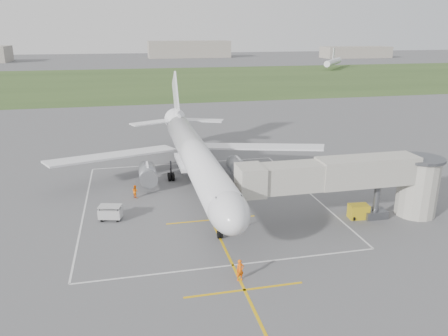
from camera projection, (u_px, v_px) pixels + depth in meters
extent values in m
plane|color=#505052|center=(197.00, 189.00, 57.75)|extent=(700.00, 700.00, 0.00)
cube|color=#334D21|center=(145.00, 81.00, 178.58)|extent=(700.00, 120.00, 0.02)
cube|color=gold|center=(203.00, 203.00, 53.10)|extent=(0.25, 60.00, 0.01)
cube|color=gold|center=(244.00, 290.00, 35.44)|extent=(10.00, 0.25, 0.01)
cube|color=gold|center=(211.00, 220.00, 48.45)|extent=(10.00, 0.25, 0.01)
cube|color=silver|center=(185.00, 163.00, 68.90)|extent=(28.00, 0.20, 0.01)
cube|color=silver|center=(233.00, 265.00, 39.16)|extent=(28.00, 0.20, 0.01)
cube|color=silver|center=(84.00, 210.00, 51.10)|extent=(0.20, 32.00, 0.01)
cube|color=silver|center=(308.00, 191.00, 56.96)|extent=(0.20, 32.00, 0.01)
cylinder|color=white|center=(196.00, 157.00, 56.39)|extent=(3.80, 36.00, 3.80)
ellipsoid|color=white|center=(228.00, 210.00, 39.65)|extent=(3.80, 7.22, 3.80)
cube|color=black|center=(230.00, 203.00, 38.50)|extent=(2.40, 1.60, 0.99)
cone|color=white|center=(177.00, 122.00, 75.32)|extent=(3.80, 6.00, 3.80)
cube|color=white|center=(260.00, 147.00, 64.42)|extent=(17.93, 11.24, 1.23)
cube|color=white|center=(114.00, 155.00, 60.02)|extent=(17.93, 11.24, 1.23)
cube|color=white|center=(193.00, 162.00, 59.64)|extent=(4.20, 8.00, 0.50)
cube|color=white|center=(176.00, 97.00, 74.66)|extent=(0.30, 7.89, 8.65)
cube|color=white|center=(178.00, 116.00, 73.53)|extent=(0.35, 5.00, 1.20)
cube|color=white|center=(201.00, 120.00, 75.86)|extent=(7.85, 5.03, 0.20)
cube|color=white|center=(153.00, 122.00, 74.10)|extent=(7.85, 5.03, 0.20)
cylinder|color=gray|center=(238.00, 167.00, 60.80)|extent=(2.30, 4.20, 2.30)
cube|color=white|center=(238.00, 162.00, 60.28)|extent=(0.25, 2.40, 1.20)
cylinder|color=gray|center=(148.00, 173.00, 58.20)|extent=(2.30, 4.20, 2.30)
cube|color=white|center=(147.00, 168.00, 57.68)|extent=(0.25, 2.40, 1.20)
cylinder|color=black|center=(220.00, 226.00, 43.88)|extent=(0.18, 0.18, 2.60)
cylinder|color=black|center=(219.00, 234.00, 44.13)|extent=(0.28, 0.80, 0.80)
cylinder|color=black|center=(221.00, 234.00, 44.18)|extent=(0.28, 0.80, 0.80)
cylinder|color=black|center=(212.00, 168.00, 62.12)|extent=(0.22, 0.22, 2.80)
cylinder|color=black|center=(210.00, 175.00, 62.01)|extent=(0.32, 0.96, 0.96)
cylinder|color=black|center=(214.00, 174.00, 62.13)|extent=(0.32, 0.96, 0.96)
cylinder|color=black|center=(209.00, 173.00, 62.66)|extent=(0.32, 0.96, 0.96)
cylinder|color=black|center=(213.00, 173.00, 62.78)|extent=(0.32, 0.96, 0.96)
cylinder|color=black|center=(171.00, 170.00, 60.90)|extent=(0.22, 0.22, 2.80)
cylinder|color=black|center=(169.00, 178.00, 60.80)|extent=(0.32, 0.96, 0.96)
cylinder|color=black|center=(173.00, 177.00, 60.91)|extent=(0.32, 0.96, 0.96)
cylinder|color=black|center=(169.00, 176.00, 61.45)|extent=(0.32, 0.96, 0.96)
cylinder|color=black|center=(173.00, 176.00, 61.57)|extent=(0.32, 0.96, 0.96)
cube|color=#A6A296|center=(291.00, 177.00, 45.13)|extent=(11.09, 2.90, 2.80)
cube|color=#A6A296|center=(367.00, 171.00, 46.92)|extent=(11.09, 3.10, 3.00)
cube|color=#A6A296|center=(250.00, 180.00, 44.22)|extent=(2.60, 3.40, 3.00)
cylinder|color=#4F5056|center=(376.00, 201.00, 48.34)|extent=(0.70, 0.70, 4.20)
cube|color=#4F5056|center=(375.00, 214.00, 48.84)|extent=(2.60, 1.40, 0.90)
cylinder|color=#A6A296|center=(418.00, 188.00, 49.05)|extent=(4.40, 4.40, 6.40)
cylinder|color=#4F5056|center=(422.00, 159.00, 48.02)|extent=(5.00, 5.00, 0.30)
cylinder|color=black|center=(367.00, 216.00, 48.66)|extent=(0.70, 0.30, 0.70)
cylinder|color=black|center=(383.00, 214.00, 49.08)|extent=(0.70, 0.30, 0.70)
cube|color=#B79A16|center=(358.00, 211.00, 48.72)|extent=(2.25, 1.58, 1.60)
cylinder|color=black|center=(354.00, 219.00, 48.24)|extent=(0.26, 0.49, 0.47)
cylinder|color=black|center=(367.00, 218.00, 48.42)|extent=(0.26, 0.49, 0.47)
cube|color=#B3B3B3|center=(110.00, 213.00, 48.23)|extent=(2.72, 2.03, 1.07)
cube|color=#B3B3B3|center=(110.00, 206.00, 47.98)|extent=(2.72, 2.03, 0.08)
cylinder|color=black|center=(100.00, 213.00, 47.65)|extent=(0.08, 0.08, 1.27)
cylinder|color=black|center=(118.00, 214.00, 47.58)|extent=(0.08, 0.08, 1.27)
cylinder|color=black|center=(103.00, 209.00, 48.76)|extent=(0.08, 0.08, 1.27)
cylinder|color=black|center=(120.00, 209.00, 48.69)|extent=(0.08, 0.08, 1.27)
cylinder|color=black|center=(102.00, 220.00, 47.94)|extent=(0.27, 0.42, 0.39)
cylinder|color=black|center=(117.00, 220.00, 47.88)|extent=(0.27, 0.42, 0.39)
cylinder|color=black|center=(104.00, 216.00, 48.96)|extent=(0.27, 0.42, 0.39)
cylinder|color=black|center=(120.00, 216.00, 48.90)|extent=(0.27, 0.42, 0.39)
imported|color=#FF5E08|center=(240.00, 270.00, 36.56)|extent=(0.77, 0.58, 1.90)
imported|color=orange|center=(135.00, 191.00, 54.67)|extent=(0.99, 1.01, 1.65)
cube|color=gray|center=(189.00, 49.00, 324.56)|extent=(60.00, 20.00, 12.00)
cube|color=gray|center=(356.00, 52.00, 322.41)|extent=(50.00, 18.00, 8.00)
cylinder|color=white|center=(333.00, 62.00, 232.87)|extent=(21.88, 27.44, 3.20)
cube|color=white|center=(334.00, 53.00, 231.50)|extent=(2.65, 3.37, 5.50)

